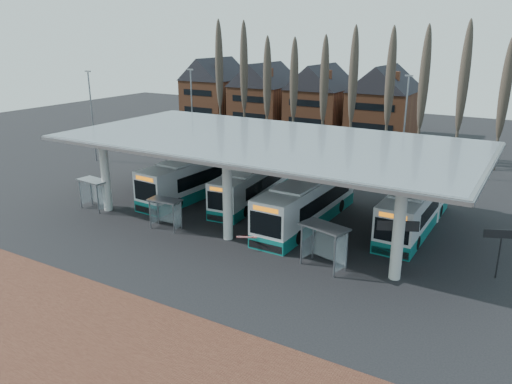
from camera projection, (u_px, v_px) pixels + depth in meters
The scene contains 18 objects.
ground at pixel (208, 251), 33.80m from camera, with size 140.00×140.00×0.00m, color black.
brick_strip at pixel (61, 340), 23.95m from camera, with size 70.00×10.00×0.03m, color brown.
station_canopy at pixel (266, 147), 38.64m from camera, with size 32.00×16.00×6.34m.
poplar_row at pixel (372, 81), 58.22m from camera, with size 45.10×1.10×14.50m.
townhouse_row at pixel (292, 90), 75.74m from camera, with size 36.80×10.30×12.25m.
lamp_post_a at pixel (192, 111), 58.96m from camera, with size 0.80×0.16×10.17m.
lamp_post_b at pixel (405, 124), 50.61m from camera, with size 0.80×0.16×10.17m.
lamp_post_d at pixel (92, 115), 56.27m from camera, with size 0.80×0.16×10.17m.
bus_0 at pixel (197, 177), 45.20m from camera, with size 3.39×12.93×3.56m.
bus_1 at pixel (252, 185), 43.32m from camera, with size 3.52×11.63×3.18m.
bus_2 at pixel (308, 202), 38.39m from camera, with size 2.90×12.88×3.57m.
bus_3 at pixel (415, 208), 37.36m from camera, with size 2.70×12.27×3.41m.
shelter_0 at pixel (95, 187), 41.46m from camera, with size 2.85×1.63×2.54m.
shelter_1 at pixel (166, 207), 37.28m from camera, with size 2.58×1.44×2.32m.
shelter_2 at pixel (326, 237), 30.92m from camera, with size 3.30×2.22×2.80m.
info_sign_0 at pixel (398, 230), 29.29m from camera, with size 2.27×1.09×3.61m.
info_sign_1 at pixel (502, 238), 29.28m from camera, with size 1.97×0.95×3.12m.
barrier at pixel (253, 238), 33.82m from camera, with size 1.94×1.07×1.07m.
Camera 1 is at (18.57, -25.03, 14.06)m, focal length 35.00 mm.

